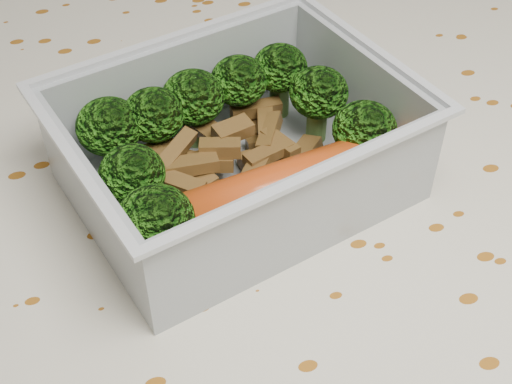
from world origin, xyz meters
name	(u,v)px	position (x,y,z in m)	size (l,w,h in m)	color
dining_table	(259,317)	(0.00, 0.00, 0.67)	(1.40, 0.90, 0.75)	brown
tablecloth	(259,265)	(0.00, 0.00, 0.72)	(1.46, 0.96, 0.19)	beige
lunch_container	(237,157)	(0.00, 0.03, 0.78)	(0.21, 0.18, 0.06)	silver
broccoli_florets	(215,125)	(-0.01, 0.04, 0.79)	(0.16, 0.13, 0.05)	#608C3F
meat_pile	(217,158)	(-0.01, 0.04, 0.77)	(0.11, 0.08, 0.03)	brown
sausage	(282,189)	(0.01, -0.01, 0.78)	(0.16, 0.05, 0.03)	#C54313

